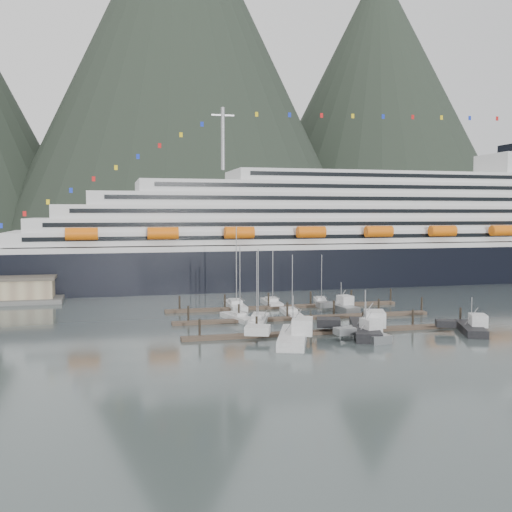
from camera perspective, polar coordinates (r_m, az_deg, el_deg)
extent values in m
plane|color=#495655|center=(108.08, 7.72, -6.13)|extent=(1600.00, 1600.00, 0.00)
cone|color=#222D22|center=(682.74, -7.26, 17.73)|extent=(400.00, 400.00, 420.00)
cone|color=#222D22|center=(806.42, 11.46, 13.76)|extent=(360.00, 360.00, 360.00)
cube|color=black|center=(167.43, 8.72, -1.12)|extent=(210.00, 28.00, 12.00)
cube|color=silver|center=(166.96, 8.75, 1.10)|extent=(205.80, 27.44, 1.50)
cube|color=silver|center=(168.84, 10.32, 2.00)|extent=(185.00, 26.00, 3.20)
cube|color=black|center=(157.05, 12.29, 1.88)|extent=(175.75, 0.20, 1.00)
cube|color=silver|center=(169.59, 10.96, 3.08)|extent=(180.00, 25.00, 3.20)
cube|color=black|center=(158.30, 12.87, 3.04)|extent=(171.00, 0.20, 1.00)
cube|color=silver|center=(170.42, 11.58, 4.16)|extent=(172.00, 24.00, 3.20)
cube|color=black|center=(159.63, 13.45, 4.19)|extent=(163.40, 0.20, 1.00)
cube|color=silver|center=(171.33, 12.20, 5.22)|extent=(160.00, 23.00, 3.20)
cube|color=black|center=(161.05, 14.02, 5.32)|extent=(152.00, 0.20, 1.00)
cube|color=silver|center=(172.31, 12.82, 6.23)|extent=(140.00, 22.00, 3.00)
cube|color=black|center=(162.53, 14.59, 6.39)|extent=(133.00, 0.20, 1.00)
cube|color=silver|center=(173.36, 13.43, 7.20)|extent=(95.00, 20.00, 3.00)
cube|color=black|center=(164.52, 15.05, 7.40)|extent=(90.25, 0.20, 1.00)
cylinder|color=gray|center=(157.72, -3.17, 11.09)|extent=(1.00, 1.00, 16.00)
cylinder|color=orange|center=(138.95, -16.27, 2.03)|extent=(7.00, 2.80, 2.80)
cylinder|color=orange|center=(139.40, -8.85, 2.16)|extent=(7.00, 2.80, 2.80)
cylinder|color=orange|center=(142.15, -1.60, 2.24)|extent=(7.00, 2.80, 2.80)
cylinder|color=orange|center=(147.06, 5.27, 2.29)|extent=(7.00, 2.80, 2.80)
cylinder|color=orange|center=(153.94, 11.61, 2.30)|extent=(7.00, 2.80, 2.80)
cylinder|color=orange|center=(162.53, 17.35, 2.29)|extent=(7.00, 2.80, 2.80)
cylinder|color=orange|center=(172.57, 22.47, 2.26)|extent=(7.00, 2.80, 2.80)
cube|color=#44372B|center=(97.09, 7.16, -7.15)|extent=(48.00, 2.00, 0.50)
cylinder|color=black|center=(92.60, -5.39, -6.97)|extent=(0.36, 0.36, 3.20)
cylinder|color=black|center=(94.33, 0.06, -6.74)|extent=(0.36, 0.36, 3.20)
cylinder|color=black|center=(96.87, 5.26, -6.47)|extent=(0.36, 0.36, 3.20)
cylinder|color=black|center=(100.16, 10.16, -6.17)|extent=(0.36, 0.36, 3.20)
cylinder|color=black|center=(104.12, 14.70, -5.84)|extent=(0.36, 0.36, 3.20)
cylinder|color=black|center=(108.69, 18.89, -5.51)|extent=(0.36, 0.36, 3.20)
cube|color=#44372B|center=(109.11, 4.68, -5.88)|extent=(48.00, 2.00, 0.50)
cylinder|color=black|center=(105.26, -6.46, -5.63)|extent=(0.36, 0.36, 3.20)
cylinder|color=black|center=(106.79, -1.65, -5.46)|extent=(0.36, 0.36, 3.20)
cylinder|color=black|center=(109.04, 3.00, -5.26)|extent=(0.36, 0.36, 3.20)
cylinder|color=black|center=(111.97, 7.43, -5.05)|extent=(0.36, 0.36, 3.20)
cylinder|color=black|center=(115.53, 11.60, -4.81)|extent=(0.36, 0.36, 3.20)
cylinder|color=black|center=(119.66, 15.50, -4.57)|extent=(0.36, 0.36, 3.20)
cube|color=#44372B|center=(121.32, 2.71, -4.85)|extent=(48.00, 2.00, 0.50)
cylinder|color=black|center=(117.99, -7.29, -4.57)|extent=(0.36, 0.36, 3.20)
cylinder|color=black|center=(119.36, -2.98, -4.45)|extent=(0.36, 0.36, 3.20)
cylinder|color=black|center=(121.38, 1.20, -4.30)|extent=(0.36, 0.36, 3.20)
cylinder|color=black|center=(124.02, 5.23, -4.13)|extent=(0.36, 0.36, 3.20)
cylinder|color=black|center=(127.24, 9.07, -3.96)|extent=(0.36, 0.36, 3.20)
cylinder|color=black|center=(131.00, 12.70, -3.77)|extent=(0.36, 0.36, 3.20)
cube|color=#B9B9B9|center=(103.17, 0.07, -6.45)|extent=(4.11, 8.14, 1.22)
cube|color=#B9B9B9|center=(103.04, 0.07, -6.04)|extent=(2.36, 3.08, 0.70)
cylinder|color=gray|center=(101.41, 0.07, -2.95)|extent=(0.14, 0.14, 11.83)
cube|color=#B9B9B9|center=(107.75, -1.77, -5.99)|extent=(4.90, 9.72, 1.32)
cube|color=#B9B9B9|center=(107.61, -1.77, -5.56)|extent=(2.70, 3.68, 0.75)
cylinder|color=gray|center=(105.92, -1.54, -2.38)|extent=(0.15, 0.15, 12.68)
cube|color=#B9B9B9|center=(105.19, 0.27, -6.24)|extent=(6.17, 10.46, 1.49)
cube|color=#B9B9B9|center=(105.02, 0.27, -5.72)|extent=(3.25, 4.07, 0.85)
cylinder|color=gray|center=(103.19, 0.21, -2.66)|extent=(0.17, 0.17, 12.06)
cube|color=#B9B9B9|center=(112.87, 3.35, -5.54)|extent=(3.08, 10.05, 1.26)
cube|color=#B9B9B9|center=(112.74, 3.35, -5.14)|extent=(2.05, 3.59, 0.72)
cylinder|color=gray|center=(111.07, 3.48, -2.63)|extent=(0.14, 0.14, 10.64)
cube|color=#B9B9B9|center=(121.06, -1.97, -4.87)|extent=(3.37, 11.52, 1.60)
cube|color=#B9B9B9|center=(120.90, -1.97, -4.37)|extent=(2.42, 4.08, 0.91)
cylinder|color=gray|center=(118.90, -1.88, -0.90)|extent=(0.18, 0.18, 15.48)
cube|color=#B9B9B9|center=(124.69, 1.50, -4.61)|extent=(3.00, 9.53, 1.47)
cube|color=#B9B9B9|center=(124.55, 1.50, -4.17)|extent=(2.20, 3.37, 0.84)
cylinder|color=gray|center=(123.02, 1.61, -1.94)|extent=(0.17, 0.17, 10.45)
cube|color=#B9B9B9|center=(127.99, 6.20, -4.40)|extent=(4.37, 9.39, 1.22)
cube|color=#B9B9B9|center=(127.88, 6.20, -4.07)|extent=(2.45, 3.51, 0.69)
cylinder|color=gray|center=(126.41, 6.26, -2.06)|extent=(0.14, 0.14, 9.66)
cube|color=#B9B9B9|center=(89.86, 3.53, -7.98)|extent=(8.52, 14.38, 2.14)
cube|color=#B9B9B9|center=(90.02, 0.15, -7.07)|extent=(4.49, 4.15, 1.28)
cube|color=#B9B9B9|center=(89.38, 4.44, -6.67)|extent=(4.28, 4.97, 2.36)
cube|color=black|center=(89.22, 4.44, -6.13)|extent=(3.98, 4.63, 0.54)
cylinder|color=gray|center=(89.12, 3.54, -5.51)|extent=(0.17, 0.17, 5.35)
cube|color=gray|center=(93.96, 10.39, -7.51)|extent=(4.45, 9.95, 1.75)
cube|color=gray|center=(91.89, 8.46, -7.08)|extent=(3.23, 2.51, 1.05)
cube|color=#B9B9B9|center=(94.16, 10.90, -6.46)|extent=(2.82, 3.19, 1.92)
cube|color=black|center=(94.03, 10.90, -6.04)|extent=(2.62, 2.98, 0.44)
cylinder|color=gray|center=(93.38, 10.41, -5.62)|extent=(0.14, 0.14, 4.37)
cube|color=black|center=(97.34, 10.33, -7.10)|extent=(8.62, 15.60, 2.16)
cube|color=black|center=(96.71, 6.92, -6.30)|extent=(4.56, 4.35, 1.30)
cube|color=#B9B9B9|center=(97.10, 11.24, -5.85)|extent=(4.35, 5.28, 2.38)
cube|color=black|center=(96.95, 11.24, -5.35)|extent=(4.04, 4.93, 0.54)
cylinder|color=gray|center=(96.64, 10.36, -4.78)|extent=(0.17, 0.17, 5.41)
cube|color=black|center=(102.78, 19.80, -6.68)|extent=(6.85, 10.92, 1.75)
cube|color=black|center=(101.85, 17.60, -6.12)|extent=(3.63, 3.26, 1.05)
cube|color=#B9B9B9|center=(102.71, 20.40, -5.76)|extent=(3.45, 3.84, 1.93)
cube|color=black|center=(102.60, 20.41, -5.37)|extent=(3.21, 3.58, 0.44)
cylinder|color=gray|center=(102.25, 19.84, -4.94)|extent=(0.14, 0.14, 4.38)
cube|color=gray|center=(119.24, 8.09, -5.00)|extent=(4.41, 9.83, 1.73)
cube|color=gray|center=(117.33, 6.57, -4.63)|extent=(3.20, 2.48, 1.04)
cube|color=#B9B9B9|center=(119.47, 8.49, -4.19)|extent=(2.79, 3.16, 1.90)
cube|color=black|center=(119.38, 8.50, -3.87)|extent=(2.59, 2.95, 0.43)
cylinder|color=gray|center=(118.79, 8.10, -3.52)|extent=(0.14, 0.14, 4.31)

